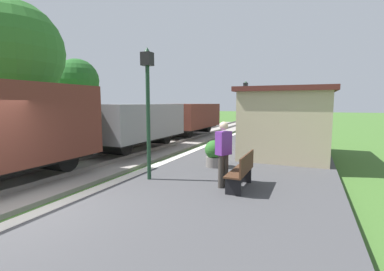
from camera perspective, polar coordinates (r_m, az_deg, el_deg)
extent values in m
plane|color=#3D6628|center=(6.87, -32.02, -15.10)|extent=(160.00, 160.00, 0.00)
cube|color=#424244|center=(4.75, -7.46, -22.37)|extent=(6.00, 60.00, 0.25)
cube|color=silver|center=(6.47, -30.07, -13.90)|extent=(0.36, 60.00, 0.01)
cylinder|color=black|center=(10.21, -26.82, -3.94)|extent=(1.56, 0.84, 0.84)
cylinder|color=black|center=(10.94, -22.26, -1.73)|extent=(0.20, 0.30, 0.20)
cube|color=gray|center=(13.67, -11.45, 2.94)|extent=(2.50, 5.60, 1.60)
cube|color=black|center=(13.73, -11.39, 0.24)|extent=(2.10, 5.15, 0.50)
cylinder|color=black|center=(15.26, -7.56, -0.01)|extent=(1.56, 0.84, 0.84)
cylinder|color=black|center=(12.34, -16.07, -1.77)|extent=(1.56, 0.84, 0.84)
cylinder|color=black|center=(16.23, -5.49, 1.30)|extent=(0.20, 0.30, 0.20)
cylinder|color=black|center=(11.44, -19.77, -1.28)|extent=(0.20, 0.30, 0.20)
cube|color=brown|center=(19.46, -0.35, 4.13)|extent=(2.50, 5.60, 1.60)
cube|color=black|center=(19.50, -0.35, 2.22)|extent=(2.10, 5.15, 0.50)
cylinder|color=black|center=(21.17, 1.58, 1.89)|extent=(1.56, 0.84, 0.84)
cylinder|color=black|center=(17.90, -2.64, 1.02)|extent=(1.56, 0.84, 0.84)
cylinder|color=black|center=(22.23, 2.68, 2.75)|extent=(0.20, 0.30, 0.20)
cylinder|color=black|center=(16.85, -4.35, 1.51)|extent=(0.20, 0.30, 0.20)
cube|color=tan|center=(12.90, 18.88, 2.38)|extent=(3.20, 5.50, 2.60)
cube|color=#51231E|center=(12.88, 19.12, 8.55)|extent=(3.50, 5.80, 0.18)
cube|color=black|center=(12.04, 10.84, 2.95)|extent=(0.03, 0.90, 0.80)
cube|color=#422819|center=(7.28, 9.66, -7.25)|extent=(0.42, 1.50, 0.04)
cube|color=#422819|center=(7.19, 11.17, -5.46)|extent=(0.04, 1.50, 0.45)
cube|color=black|center=(6.78, 8.42, -10.29)|extent=(0.38, 0.06, 0.42)
cube|color=black|center=(7.91, 10.65, -7.88)|extent=(0.38, 0.06, 0.42)
cube|color=#422819|center=(17.74, 17.76, 0.69)|extent=(0.42, 1.50, 0.04)
cube|color=#422819|center=(17.70, 18.40, 1.45)|extent=(0.04, 1.50, 0.45)
cube|color=black|center=(17.17, 17.54, -0.26)|extent=(0.38, 0.06, 0.42)
cube|color=black|center=(18.36, 17.91, 0.15)|extent=(0.38, 0.06, 0.42)
cylinder|color=#38332D|center=(7.27, 5.96, -7.30)|extent=(0.15, 0.15, 0.86)
cylinder|color=#38332D|center=(7.38, 6.84, -7.10)|extent=(0.15, 0.15, 0.86)
cube|color=#662D8C|center=(7.18, 6.48, -1.54)|extent=(0.39, 0.45, 0.60)
sphere|color=beige|center=(7.14, 6.52, 1.96)|extent=(0.22, 0.22, 0.22)
cylinder|color=slate|center=(9.67, 4.53, -5.37)|extent=(0.56, 0.56, 0.34)
sphere|color=#2D6B28|center=(9.59, 4.55, -2.88)|extent=(0.64, 0.64, 0.64)
cylinder|color=#193823|center=(7.95, -8.92, 2.40)|extent=(0.11, 0.11, 3.20)
cube|color=black|center=(8.02, -9.15, 15.18)|extent=(0.28, 0.28, 0.36)
sphere|color=#F2E5BF|center=(8.02, -9.15, 15.18)|extent=(0.20, 0.20, 0.20)
cone|color=#193823|center=(8.06, -9.18, 16.87)|extent=(0.20, 0.20, 0.16)
cylinder|color=#193823|center=(19.68, 10.80, 4.83)|extent=(0.11, 0.11, 3.20)
cube|color=black|center=(19.71, 10.91, 10.00)|extent=(0.28, 0.28, 0.36)
sphere|color=#F2E5BF|center=(19.71, 10.91, 10.00)|extent=(0.20, 0.20, 0.20)
cone|color=#193823|center=(19.72, 10.92, 10.70)|extent=(0.20, 0.20, 0.16)
cylinder|color=#4C3823|center=(13.97, -32.30, 1.74)|extent=(0.28, 0.28, 2.97)
sphere|color=#2D6B28|center=(14.09, -33.09, 14.20)|extent=(4.18, 4.18, 4.18)
cylinder|color=#4C3823|center=(20.53, -22.14, 3.37)|extent=(0.28, 0.28, 2.87)
sphere|color=#235B23|center=(20.56, -22.45, 10.37)|extent=(2.86, 2.86, 2.86)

